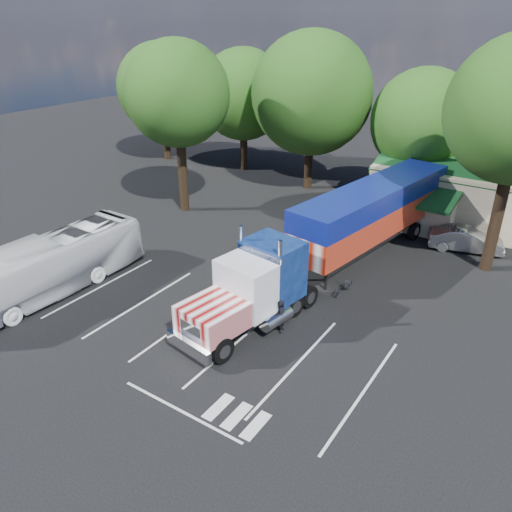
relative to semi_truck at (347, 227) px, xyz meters
The scene contains 11 objects.
ground 6.30m from the semi_truck, 137.01° to the right, with size 120.00×120.00×0.00m, color black.
tree_row_a 29.39m from the semi_truck, 154.24° to the left, with size 9.00×9.00×11.68m.
tree_row_b 22.54m from the semi_truck, 140.95° to the left, with size 8.40×8.40×11.35m.
tree_row_c 16.26m from the semi_truck, 126.63° to the left, with size 10.00×10.00×13.05m.
tree_row_d 14.17m from the semi_truck, 90.68° to the left, with size 8.00×8.00×10.60m.
tree_near_left 16.02m from the semi_truck, behind, with size 7.60×7.60×12.65m.
semi_truck is the anchor object (origin of this frame).
woman 8.18m from the semi_truck, 87.56° to the right, with size 0.64×0.42×1.77m, color black.
bicycle 3.89m from the semi_truck, 65.05° to the right, with size 0.60×1.72×0.90m, color black.
tour_bus 17.15m from the semi_truck, 136.06° to the right, with size 2.71×11.60×3.23m, color silver.
silver_sedan 8.90m from the semi_truck, 49.66° to the left, with size 1.63×4.67×1.54m, color #9A9EA2.
Camera 1 is at (14.76, -21.81, 14.28)m, focal length 35.00 mm.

